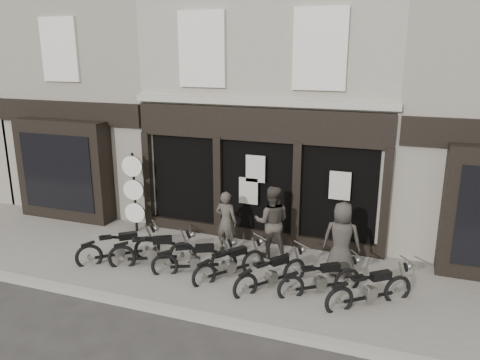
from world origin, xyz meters
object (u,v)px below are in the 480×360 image
(motorcycle_0, at_px, (120,250))
(man_left, at_px, (226,221))
(motorcycle_1, at_px, (153,254))
(motorcycle_5, at_px, (321,282))
(man_right, at_px, (342,239))
(motorcycle_6, at_px, (370,292))
(motorcycle_2, at_px, (196,262))
(advert_sign_post, at_px, (134,196))
(motorcycle_3, at_px, (230,266))
(motorcycle_4, at_px, (272,276))
(man_centre, at_px, (272,222))

(motorcycle_0, height_order, man_left, man_left)
(motorcycle_0, height_order, motorcycle_1, motorcycle_1)
(motorcycle_5, bearing_deg, man_right, 40.03)
(motorcycle_0, relative_size, motorcycle_6, 0.99)
(motorcycle_2, distance_m, advert_sign_post, 3.48)
(motorcycle_2, height_order, motorcycle_3, motorcycle_2)
(motorcycle_3, distance_m, man_left, 1.63)
(motorcycle_4, distance_m, motorcycle_5, 1.11)
(man_right, bearing_deg, man_left, -8.16)
(man_left, bearing_deg, motorcycle_1, 51.01)
(motorcycle_2, bearing_deg, motorcycle_6, -29.30)
(motorcycle_4, relative_size, man_right, 0.95)
(motorcycle_6, bearing_deg, motorcycle_0, 140.45)
(motorcycle_4, distance_m, man_left, 2.38)
(motorcycle_3, bearing_deg, man_right, -30.99)
(motorcycle_0, relative_size, motorcycle_1, 0.87)
(motorcycle_3, xyz_separation_m, motorcycle_4, (1.08, -0.16, 0.00))
(motorcycle_2, height_order, man_left, man_left)
(motorcycle_1, height_order, motorcycle_4, motorcycle_1)
(man_right, relative_size, advert_sign_post, 0.73)
(motorcycle_3, distance_m, motorcycle_6, 3.27)
(man_left, height_order, advert_sign_post, advert_sign_post)
(motorcycle_4, distance_m, motorcycle_6, 2.19)
(motorcycle_6, bearing_deg, motorcycle_1, 139.54)
(motorcycle_4, bearing_deg, man_right, -12.79)
(motorcycle_1, xyz_separation_m, man_left, (1.40, 1.45, 0.54))
(motorcycle_6, bearing_deg, man_centre, 109.29)
(motorcycle_6, height_order, man_centre, man_centre)
(motorcycle_5, distance_m, man_centre, 2.28)
(motorcycle_2, relative_size, man_centre, 1.00)
(man_centre, bearing_deg, advert_sign_post, -16.33)
(motorcycle_6, relative_size, man_centre, 0.93)
(motorcycle_2, xyz_separation_m, advert_sign_post, (-2.84, 1.84, 0.83))
(advert_sign_post, bearing_deg, motorcycle_2, -43.12)
(motorcycle_6, bearing_deg, motorcycle_4, 140.25)
(motorcycle_5, xyz_separation_m, man_right, (0.28, 1.05, 0.66))
(man_centre, distance_m, man_right, 1.91)
(motorcycle_2, relative_size, motorcycle_6, 1.08)
(man_left, bearing_deg, advert_sign_post, -1.82)
(motorcycle_0, height_order, motorcycle_6, motorcycle_0)
(motorcycle_0, distance_m, man_centre, 4.00)
(motorcycle_5, xyz_separation_m, advert_sign_post, (-5.90, 1.79, 0.85))
(advert_sign_post, bearing_deg, motorcycle_1, -57.88)
(motorcycle_0, distance_m, motorcycle_5, 5.18)
(motorcycle_3, height_order, man_centre, man_centre)
(motorcycle_0, height_order, motorcycle_3, motorcycle_0)
(man_centre, bearing_deg, motorcycle_3, 55.24)
(motorcycle_3, bearing_deg, motorcycle_0, 129.36)
(motorcycle_3, bearing_deg, motorcycle_6, -56.47)
(motorcycle_2, bearing_deg, motorcycle_1, 151.07)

